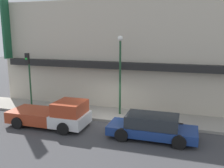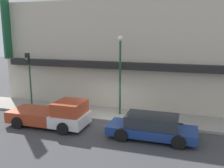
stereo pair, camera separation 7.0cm
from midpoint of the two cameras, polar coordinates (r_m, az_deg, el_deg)
The scene contains 8 objects.
ground_plane at distance 16.75m, azimuth -1.59°, elevation -8.69°, with size 80.00×80.00×0.00m, color #38383A.
sidewalk at distance 17.98m, azimuth -0.11°, elevation -6.96°, with size 36.00×2.81×0.17m.
building at distance 19.89m, azimuth 2.38°, elevation 6.71°, with size 19.80×3.80×9.74m.
pickup_truck at distance 16.21m, azimuth -13.31°, elevation -6.86°, with size 5.09×2.28×1.72m.
parked_car at distance 14.22m, azimuth 8.98°, elevation -9.66°, with size 4.90×2.01×1.38m.
fire_hydrant at distance 16.49m, azimuth 11.34°, elevation -7.57°, with size 0.18×0.18×0.58m.
street_lamp at distance 17.05m, azimuth 1.75°, elevation 4.13°, with size 0.36×0.36×5.47m.
traffic_light at distance 19.57m, azimuth -18.58°, elevation 2.81°, with size 0.28×0.42×4.19m.
Camera 1 is at (5.15, -14.85, 5.80)m, focal length 40.00 mm.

